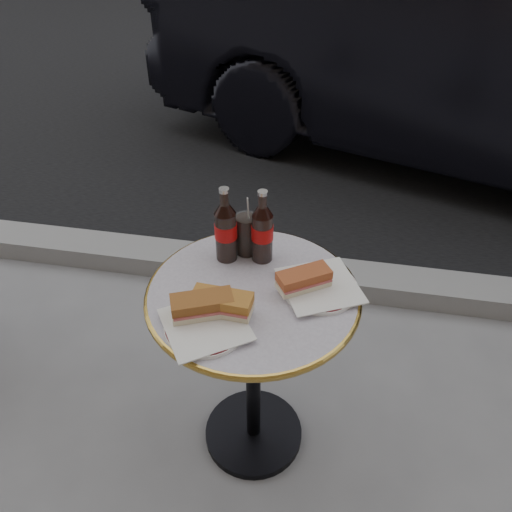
% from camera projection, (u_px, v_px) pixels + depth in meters
% --- Properties ---
extents(ground, '(80.00, 80.00, 0.00)m').
position_uv_depth(ground, '(254.00, 434.00, 1.88)').
color(ground, gray).
rests_on(ground, ground).
extents(asphalt_road, '(40.00, 8.00, 0.00)m').
position_uv_depth(asphalt_road, '(334.00, 51.00, 5.74)').
color(asphalt_road, black).
rests_on(asphalt_road, ground).
extents(curb, '(40.00, 0.20, 0.12)m').
position_uv_depth(curb, '(286.00, 273.00, 2.55)').
color(curb, gray).
rests_on(curb, ground).
extents(bistro_table, '(0.62, 0.62, 0.73)m').
position_uv_depth(bistro_table, '(253.00, 372.00, 1.66)').
color(bistro_table, '#BAB2C4').
rests_on(bistro_table, ground).
extents(plate_left, '(0.29, 0.29, 0.01)m').
position_uv_depth(plate_left, '(206.00, 326.00, 1.31)').
color(plate_left, white).
rests_on(plate_left, bistro_table).
extents(plate_right, '(0.27, 0.27, 0.01)m').
position_uv_depth(plate_right, '(320.00, 287.00, 1.43)').
color(plate_right, white).
rests_on(plate_right, bistro_table).
extents(sandwich_left_a, '(0.18, 0.13, 0.06)m').
position_uv_depth(sandwich_left_a, '(202.00, 306.00, 1.32)').
color(sandwich_left_a, brown).
rests_on(sandwich_left_a, plate_left).
extents(sandwich_left_b, '(0.17, 0.08, 0.06)m').
position_uv_depth(sandwich_left_b, '(222.00, 304.00, 1.33)').
color(sandwich_left_b, '#B3702D').
rests_on(sandwich_left_b, plate_left).
extents(sandwich_right, '(0.17, 0.14, 0.05)m').
position_uv_depth(sandwich_right, '(304.00, 280.00, 1.41)').
color(sandwich_right, '#AA502B').
rests_on(sandwich_right, plate_right).
extents(cola_bottle_left, '(0.09, 0.09, 0.25)m').
position_uv_depth(cola_bottle_left, '(226.00, 225.00, 1.47)').
color(cola_bottle_left, black).
rests_on(cola_bottle_left, bistro_table).
extents(cola_bottle_right, '(0.07, 0.07, 0.24)m').
position_uv_depth(cola_bottle_right, '(262.00, 226.00, 1.47)').
color(cola_bottle_right, black).
rests_on(cola_bottle_right, bistro_table).
extents(cola_glass, '(0.07, 0.07, 0.14)m').
position_uv_depth(cola_glass, '(246.00, 235.00, 1.53)').
color(cola_glass, black).
rests_on(cola_glass, bistro_table).
extents(parked_car, '(2.95, 4.83, 1.50)m').
position_uv_depth(parked_car, '(498.00, 51.00, 3.20)').
color(parked_car, black).
rests_on(parked_car, ground).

